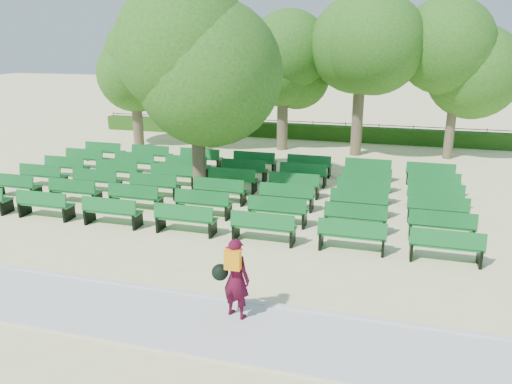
% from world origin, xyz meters
% --- Properties ---
extents(ground, '(120.00, 120.00, 0.00)m').
position_xyz_m(ground, '(0.00, 0.00, 0.00)').
color(ground, beige).
extents(paving, '(30.00, 2.20, 0.06)m').
position_xyz_m(paving, '(0.00, -7.40, 0.03)').
color(paving, silver).
rests_on(paving, ground).
extents(curb, '(30.00, 0.12, 0.10)m').
position_xyz_m(curb, '(0.00, -6.25, 0.05)').
color(curb, silver).
rests_on(curb, ground).
extents(hedge, '(26.00, 0.70, 0.90)m').
position_xyz_m(hedge, '(0.00, 14.00, 0.45)').
color(hedge, '#224C13').
rests_on(hedge, ground).
extents(fence, '(26.00, 0.10, 1.02)m').
position_xyz_m(fence, '(0.00, 14.40, 0.00)').
color(fence, black).
rests_on(fence, ground).
extents(tree_line, '(21.80, 6.80, 7.04)m').
position_xyz_m(tree_line, '(0.00, 10.00, 0.00)').
color(tree_line, '#2C631A').
rests_on(tree_line, ground).
extents(bench_array, '(1.99, 0.63, 1.25)m').
position_xyz_m(bench_array, '(-0.26, 1.53, 0.10)').
color(bench_array, '#116325').
rests_on(bench_array, ground).
extents(tree_among, '(5.46, 5.46, 7.31)m').
position_xyz_m(tree_among, '(-1.61, 2.05, 4.84)').
color(tree_among, brown).
rests_on(tree_among, ground).
extents(person, '(0.92, 0.63, 1.85)m').
position_xyz_m(person, '(2.85, -6.91, 1.02)').
color(person, '#45091E').
rests_on(person, ground).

